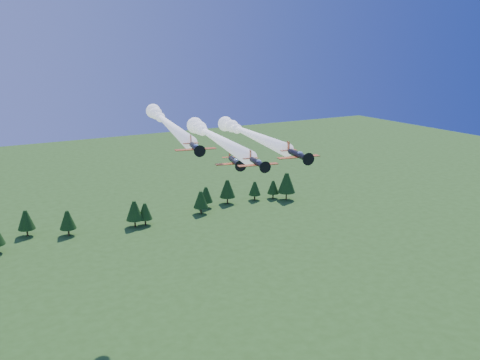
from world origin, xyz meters
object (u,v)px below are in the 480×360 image
plane_slot (235,161)px  plane_right (247,133)px  plane_lead (212,136)px  plane_left (167,122)px

plane_slot → plane_right: bearing=66.3°
plane_lead → plane_right: 13.34m
plane_right → plane_slot: bearing=-118.1°
plane_right → plane_left: bearing=154.0°
plane_lead → plane_left: bearing=111.9°
plane_lead → plane_right: plane_lead is taller
plane_lead → plane_left: 17.06m
plane_lead → plane_slot: plane_lead is taller
plane_lead → plane_right: size_ratio=1.01×
plane_left → plane_slot: 26.30m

